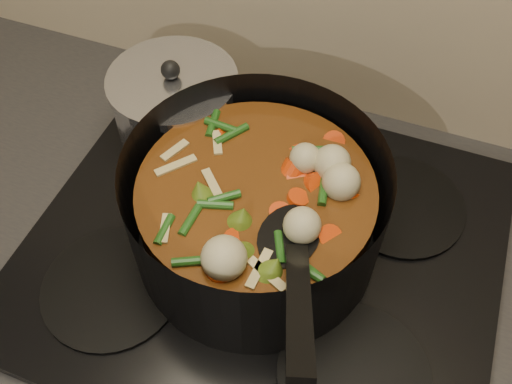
% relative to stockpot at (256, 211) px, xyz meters
% --- Properties ---
extents(counter, '(2.64, 0.64, 0.91)m').
position_rel_stockpot_xyz_m(counter, '(0.01, -0.00, -0.55)').
color(counter, brown).
rests_on(counter, ground).
extents(stovetop, '(0.62, 0.54, 0.03)m').
position_rel_stockpot_xyz_m(stovetop, '(0.01, -0.00, -0.08)').
color(stovetop, black).
rests_on(stovetop, counter).
extents(stockpot, '(0.35, 0.42, 0.24)m').
position_rel_stockpot_xyz_m(stockpot, '(0.00, 0.00, 0.00)').
color(stockpot, black).
rests_on(stockpot, stovetop).
extents(saucepan, '(0.19, 0.19, 0.15)m').
position_rel_stockpot_xyz_m(saucepan, '(-0.18, 0.14, -0.01)').
color(saucepan, silver).
rests_on(saucepan, stovetop).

